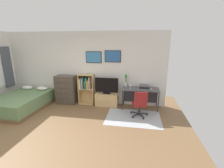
{
  "coord_description": "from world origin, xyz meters",
  "views": [
    {
      "loc": [
        2.04,
        -3.19,
        2.3
      ],
      "look_at": [
        1.24,
        1.5,
        1.02
      ],
      "focal_mm": 24.9,
      "sensor_mm": 36.0,
      "label": 1
    }
  ],
  "objects_px": {
    "laptop": "(144,86)",
    "tv_stand": "(107,99)",
    "television": "(107,86)",
    "bed": "(22,102)",
    "office_chair": "(140,103)",
    "desk": "(140,92)",
    "dresser": "(66,90)",
    "bookshelf": "(86,86)",
    "computer_mouse": "(151,89)",
    "bamboo_vase": "(126,80)",
    "wine_glass": "(130,85)"
  },
  "relations": [
    {
      "from": "bed",
      "to": "desk",
      "type": "relative_size",
      "value": 1.6
    },
    {
      "from": "laptop",
      "to": "bed",
      "type": "bearing_deg",
      "value": -165.03
    },
    {
      "from": "bed",
      "to": "bamboo_vase",
      "type": "height_order",
      "value": "bamboo_vase"
    },
    {
      "from": "desk",
      "to": "laptop",
      "type": "distance_m",
      "value": 0.24
    },
    {
      "from": "bookshelf",
      "to": "tv_stand",
      "type": "height_order",
      "value": "bookshelf"
    },
    {
      "from": "dresser",
      "to": "bookshelf",
      "type": "height_order",
      "value": "bookshelf"
    },
    {
      "from": "laptop",
      "to": "wine_glass",
      "type": "xyz_separation_m",
      "value": [
        -0.48,
        -0.18,
        0.07
      ]
    },
    {
      "from": "wine_glass",
      "to": "tv_stand",
      "type": "bearing_deg",
      "value": 168.7
    },
    {
      "from": "computer_mouse",
      "to": "dresser",
      "type": "bearing_deg",
      "value": 177.83
    },
    {
      "from": "bookshelf",
      "to": "television",
      "type": "height_order",
      "value": "bookshelf"
    },
    {
      "from": "television",
      "to": "computer_mouse",
      "type": "bearing_deg",
      "value": -4.08
    },
    {
      "from": "tv_stand",
      "to": "computer_mouse",
      "type": "xyz_separation_m",
      "value": [
        1.59,
        -0.14,
        0.52
      ]
    },
    {
      "from": "tv_stand",
      "to": "laptop",
      "type": "distance_m",
      "value": 1.46
    },
    {
      "from": "dresser",
      "to": "tv_stand",
      "type": "distance_m",
      "value": 1.62
    },
    {
      "from": "dresser",
      "to": "computer_mouse",
      "type": "height_order",
      "value": "dresser"
    },
    {
      "from": "desk",
      "to": "office_chair",
      "type": "xyz_separation_m",
      "value": [
        -0.01,
        -0.75,
        -0.14
      ]
    },
    {
      "from": "bookshelf",
      "to": "computer_mouse",
      "type": "distance_m",
      "value": 2.42
    },
    {
      "from": "tv_stand",
      "to": "bamboo_vase",
      "type": "distance_m",
      "value": 1.03
    },
    {
      "from": "laptop",
      "to": "tv_stand",
      "type": "bearing_deg",
      "value": -175.59
    },
    {
      "from": "dresser",
      "to": "office_chair",
      "type": "distance_m",
      "value": 2.9
    },
    {
      "from": "office_chair",
      "to": "computer_mouse",
      "type": "height_order",
      "value": "office_chair"
    },
    {
      "from": "tv_stand",
      "to": "office_chair",
      "type": "relative_size",
      "value": 0.96
    },
    {
      "from": "wine_glass",
      "to": "laptop",
      "type": "bearing_deg",
      "value": 20.47
    },
    {
      "from": "office_chair",
      "to": "television",
      "type": "bearing_deg",
      "value": 136.72
    },
    {
      "from": "dresser",
      "to": "bamboo_vase",
      "type": "bearing_deg",
      "value": 2.91
    },
    {
      "from": "dresser",
      "to": "desk",
      "type": "xyz_separation_m",
      "value": [
        2.81,
        0.02,
        0.06
      ]
    },
    {
      "from": "bed",
      "to": "laptop",
      "type": "height_order",
      "value": "laptop"
    },
    {
      "from": "bed",
      "to": "dresser",
      "type": "height_order",
      "value": "dresser"
    },
    {
      "from": "bookshelf",
      "to": "laptop",
      "type": "bearing_deg",
      "value": -1.03
    },
    {
      "from": "dresser",
      "to": "bookshelf",
      "type": "distance_m",
      "value": 0.78
    },
    {
      "from": "bookshelf",
      "to": "desk",
      "type": "height_order",
      "value": "bookshelf"
    },
    {
      "from": "bookshelf",
      "to": "tv_stand",
      "type": "distance_m",
      "value": 0.94
    },
    {
      "from": "television",
      "to": "tv_stand",
      "type": "bearing_deg",
      "value": 90.0
    },
    {
      "from": "dresser",
      "to": "bookshelf",
      "type": "xyz_separation_m",
      "value": [
        0.77,
        0.06,
        0.15
      ]
    },
    {
      "from": "bed",
      "to": "computer_mouse",
      "type": "distance_m",
      "value": 4.58
    },
    {
      "from": "bookshelf",
      "to": "computer_mouse",
      "type": "bearing_deg",
      "value": -4.27
    },
    {
      "from": "laptop",
      "to": "computer_mouse",
      "type": "relative_size",
      "value": 4.26
    },
    {
      "from": "bookshelf",
      "to": "wine_glass",
      "type": "xyz_separation_m",
      "value": [
        1.69,
        -0.22,
        0.18
      ]
    },
    {
      "from": "dresser",
      "to": "bamboo_vase",
      "type": "distance_m",
      "value": 2.33
    },
    {
      "from": "television",
      "to": "desk",
      "type": "relative_size",
      "value": 0.67
    },
    {
      "from": "bed",
      "to": "bookshelf",
      "type": "xyz_separation_m",
      "value": [
        2.09,
        0.85,
        0.43
      ]
    },
    {
      "from": "office_chair",
      "to": "desk",
      "type": "bearing_deg",
      "value": 77.05
    },
    {
      "from": "desk",
      "to": "computer_mouse",
      "type": "height_order",
      "value": "computer_mouse"
    },
    {
      "from": "office_chair",
      "to": "computer_mouse",
      "type": "distance_m",
      "value": 0.78
    },
    {
      "from": "computer_mouse",
      "to": "bamboo_vase",
      "type": "xyz_separation_m",
      "value": [
        -0.9,
        0.24,
        0.24
      ]
    },
    {
      "from": "television",
      "to": "bed",
      "type": "bearing_deg",
      "value": -164.94
    },
    {
      "from": "television",
      "to": "bamboo_vase",
      "type": "distance_m",
      "value": 0.74
    },
    {
      "from": "television",
      "to": "office_chair",
      "type": "distance_m",
      "value": 1.45
    },
    {
      "from": "bed",
      "to": "wine_glass",
      "type": "height_order",
      "value": "wine_glass"
    },
    {
      "from": "bed",
      "to": "computer_mouse",
      "type": "height_order",
      "value": "computer_mouse"
    }
  ]
}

